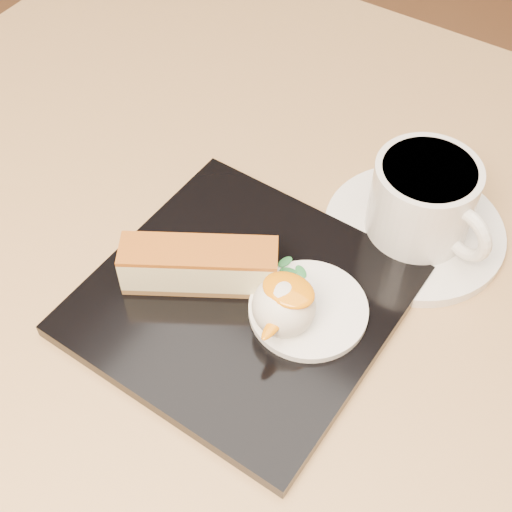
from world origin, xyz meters
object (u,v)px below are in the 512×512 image
Objects in this scene: table at (219,348)px; ice_cream_scoop at (284,306)px; cheesecake at (199,265)px; coffee_cup at (424,200)px; saucer at (414,231)px; dessert_plate at (242,300)px.

table is 17.15× the size of ice_cream_scoop.
cheesecake is 0.19m from coffee_cup.
saucer is (0.13, 0.11, 0.16)m from table.
cheesecake is 0.19m from saucer.
table is at bearing 84.41° from cheesecake.
saucer is (0.08, 0.14, -0.00)m from dessert_plate.
table is 6.76× the size of cheesecake.
dessert_plate is at bearing -22.33° from cheesecake.
coffee_cup reaches higher than saucer.
coffee_cup reaches higher than ice_cream_scoop.
saucer is at bearing 59.41° from dessert_plate.
dessert_plate is 0.17m from coffee_cup.
ice_cream_scoop is at bearing -30.46° from cheesecake.
ice_cream_scoop is (0.07, 0.00, 0.00)m from cheesecake.
dessert_plate is 1.47× the size of saucer.
ice_cream_scoop reaches higher than table.
coffee_cup is at bearing -19.62° from saucer.
ice_cream_scoop reaches higher than dessert_plate.
ice_cream_scoop is 0.15m from coffee_cup.
coffee_cup is at bearing 19.72° from cheesecake.
cheesecake is 2.53× the size of ice_cream_scoop.
coffee_cup is (0.00, -0.00, 0.04)m from saucer.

